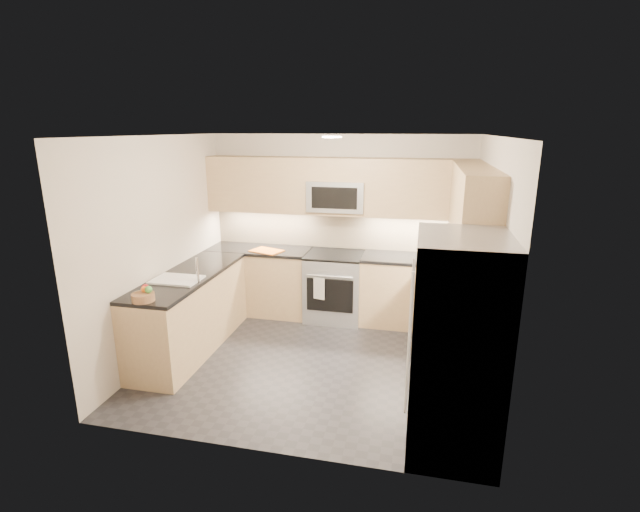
% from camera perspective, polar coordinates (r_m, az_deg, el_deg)
% --- Properties ---
extents(floor, '(3.60, 3.20, 0.00)m').
position_cam_1_polar(floor, '(5.45, -0.82, -12.71)').
color(floor, '#26262C').
rests_on(floor, ground).
extents(ceiling, '(3.60, 3.20, 0.02)m').
position_cam_1_polar(ceiling, '(4.81, -0.93, 14.58)').
color(ceiling, beige).
rests_on(ceiling, wall_back).
extents(wall_back, '(3.60, 0.02, 2.50)m').
position_cam_1_polar(wall_back, '(6.51, 2.39, 3.72)').
color(wall_back, beige).
rests_on(wall_back, floor).
extents(wall_front, '(3.60, 0.02, 2.50)m').
position_cam_1_polar(wall_front, '(3.53, -6.92, -6.71)').
color(wall_front, beige).
rests_on(wall_front, floor).
extents(wall_left, '(0.02, 3.20, 2.50)m').
position_cam_1_polar(wall_left, '(5.67, -18.88, 1.10)').
color(wall_left, beige).
rests_on(wall_left, floor).
extents(wall_right, '(0.02, 3.20, 2.50)m').
position_cam_1_polar(wall_right, '(4.91, 20.05, -1.16)').
color(wall_right, beige).
rests_on(wall_right, floor).
extents(base_cab_back_left, '(1.42, 0.60, 0.90)m').
position_cam_1_polar(base_cab_back_left, '(6.71, -7.36, -3.10)').
color(base_cab_back_left, tan).
rests_on(base_cab_back_left, floor).
extents(base_cab_back_right, '(1.42, 0.60, 0.90)m').
position_cam_1_polar(base_cab_back_right, '(6.34, 11.59, -4.43)').
color(base_cab_back_right, tan).
rests_on(base_cab_back_right, floor).
extents(base_cab_right, '(0.60, 1.70, 0.90)m').
position_cam_1_polar(base_cab_right, '(5.29, 15.79, -8.85)').
color(base_cab_right, tan).
rests_on(base_cab_right, floor).
extents(base_cab_peninsula, '(0.60, 2.00, 0.90)m').
position_cam_1_polar(base_cab_peninsula, '(5.76, -15.61, -6.77)').
color(base_cab_peninsula, tan).
rests_on(base_cab_peninsula, floor).
extents(countertop_back_left, '(1.42, 0.63, 0.04)m').
position_cam_1_polar(countertop_back_left, '(6.58, -7.50, 0.78)').
color(countertop_back_left, black).
rests_on(countertop_back_left, base_cab_back_left).
extents(countertop_back_right, '(1.42, 0.63, 0.04)m').
position_cam_1_polar(countertop_back_right, '(6.20, 11.82, -0.34)').
color(countertop_back_right, black).
rests_on(countertop_back_right, base_cab_back_right).
extents(countertop_right, '(0.63, 1.70, 0.04)m').
position_cam_1_polar(countertop_right, '(5.12, 16.17, -4.04)').
color(countertop_right, black).
rests_on(countertop_right, base_cab_right).
extents(countertop_peninsula, '(0.63, 2.00, 0.04)m').
position_cam_1_polar(countertop_peninsula, '(5.61, -15.96, -2.31)').
color(countertop_peninsula, black).
rests_on(countertop_peninsula, base_cab_peninsula).
extents(upper_cab_back, '(3.60, 0.35, 0.75)m').
position_cam_1_polar(upper_cab_back, '(6.25, 2.16, 8.57)').
color(upper_cab_back, tan).
rests_on(upper_cab_back, wall_back).
extents(upper_cab_right, '(0.35, 1.95, 0.75)m').
position_cam_1_polar(upper_cab_right, '(5.03, 18.29, 6.12)').
color(upper_cab_right, tan).
rests_on(upper_cab_right, wall_right).
extents(backsplash_back, '(3.60, 0.01, 0.51)m').
position_cam_1_polar(backsplash_back, '(6.52, 2.37, 3.24)').
color(backsplash_back, '#C7B18F').
rests_on(backsplash_back, wall_back).
extents(backsplash_right, '(0.01, 2.30, 0.51)m').
position_cam_1_polar(backsplash_right, '(5.35, 19.36, -0.37)').
color(backsplash_right, '#C7B18F').
rests_on(backsplash_right, wall_right).
extents(gas_range, '(0.76, 0.65, 0.91)m').
position_cam_1_polar(gas_range, '(6.41, 1.79, -3.83)').
color(gas_range, '#9EA1A6').
rests_on(gas_range, floor).
extents(range_cooktop, '(0.76, 0.65, 0.03)m').
position_cam_1_polar(range_cooktop, '(6.28, 1.83, 0.14)').
color(range_cooktop, black).
rests_on(range_cooktop, gas_range).
extents(oven_door_glass, '(0.62, 0.02, 0.45)m').
position_cam_1_polar(oven_door_glass, '(6.11, 1.21, -4.87)').
color(oven_door_glass, black).
rests_on(oven_door_glass, gas_range).
extents(oven_handle, '(0.60, 0.02, 0.02)m').
position_cam_1_polar(oven_handle, '(6.00, 1.19, -2.52)').
color(oven_handle, '#B2B5BA').
rests_on(oven_handle, gas_range).
extents(microwave, '(0.76, 0.40, 0.40)m').
position_cam_1_polar(microwave, '(6.24, 2.11, 7.41)').
color(microwave, '#9B9FA3').
rests_on(microwave, upper_cab_back).
extents(microwave_door, '(0.60, 0.01, 0.28)m').
position_cam_1_polar(microwave_door, '(6.04, 1.75, 7.14)').
color(microwave_door, black).
rests_on(microwave_door, microwave).
extents(refrigerator, '(0.70, 0.90, 1.80)m').
position_cam_1_polar(refrigerator, '(3.92, 16.46, -10.53)').
color(refrigerator, '#9A9BA2').
rests_on(refrigerator, floor).
extents(fridge_handle_left, '(0.02, 0.02, 1.20)m').
position_cam_1_polar(fridge_handle_left, '(3.72, 10.90, -10.75)').
color(fridge_handle_left, '#B2B5BA').
rests_on(fridge_handle_left, refrigerator).
extents(fridge_handle_right, '(0.02, 0.02, 1.20)m').
position_cam_1_polar(fridge_handle_right, '(4.05, 11.08, -8.52)').
color(fridge_handle_right, '#B2B5BA').
rests_on(fridge_handle_right, refrigerator).
extents(sink_basin, '(0.52, 0.38, 0.16)m').
position_cam_1_polar(sink_basin, '(5.41, -17.17, -3.50)').
color(sink_basin, white).
rests_on(sink_basin, base_cab_peninsula).
extents(faucet, '(0.03, 0.03, 0.28)m').
position_cam_1_polar(faucet, '(5.23, -14.86, -1.67)').
color(faucet, silver).
rests_on(faucet, countertop_peninsula).
extents(utensil_bowl, '(0.38, 0.38, 0.18)m').
position_cam_1_polar(utensil_bowl, '(6.23, 17.33, 0.41)').
color(utensil_bowl, green).
rests_on(utensil_bowl, countertop_back_right).
extents(cutting_board, '(0.49, 0.41, 0.01)m').
position_cam_1_polar(cutting_board, '(6.40, -6.58, 0.64)').
color(cutting_board, orange).
rests_on(cutting_board, countertop_back_left).
extents(fruit_basket, '(0.28, 0.28, 0.08)m').
position_cam_1_polar(fruit_basket, '(4.86, -20.94, -4.75)').
color(fruit_basket, '#8C6341').
rests_on(fruit_basket, countertop_peninsula).
extents(fruit_apple, '(0.08, 0.08, 0.08)m').
position_cam_1_polar(fruit_apple, '(4.88, -20.70, -3.70)').
color(fruit_apple, '#B11416').
rests_on(fruit_apple, fruit_basket).
extents(fruit_pear, '(0.07, 0.07, 0.07)m').
position_cam_1_polar(fruit_pear, '(4.83, -20.36, -3.88)').
color(fruit_pear, green).
rests_on(fruit_pear, fruit_basket).
extents(dish_towel_check, '(0.15, 0.05, 0.29)m').
position_cam_1_polar(dish_towel_check, '(6.07, -0.12, -4.02)').
color(dish_towel_check, silver).
rests_on(dish_towel_check, oven_handle).
extents(fruit_orange, '(0.06, 0.06, 0.06)m').
position_cam_1_polar(fruit_orange, '(4.86, -20.83, -3.84)').
color(fruit_orange, orange).
rests_on(fruit_orange, fruit_basket).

